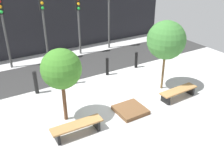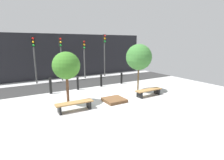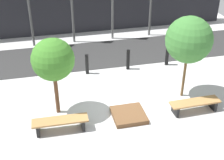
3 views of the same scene
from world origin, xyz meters
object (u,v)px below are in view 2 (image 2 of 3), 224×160
at_px(bollard_far_left, 51,86).
at_px(bollard_center, 101,81).
at_px(tree_behind_left_bench, 66,66).
at_px(traffic_light_east, 105,48).
at_px(traffic_light_mid_west, 61,51).
at_px(traffic_light_mid_east, 84,52).
at_px(bollard_left, 78,84).
at_px(bollard_right, 122,78).
at_px(bench_left, 75,104).
at_px(planter_bed, 114,100).
at_px(tree_behind_right_bench, 139,57).
at_px(bench_right, 149,91).
at_px(traffic_light_west, 34,52).

height_order(bollard_far_left, bollard_center, bollard_far_left).
relative_size(tree_behind_left_bench, traffic_light_east, 0.70).
relative_size(traffic_light_mid_west, traffic_light_mid_east, 1.07).
distance_m(tree_behind_left_bench, bollard_left, 3.41).
bearing_deg(bollard_right, bench_left, -144.92).
bearing_deg(planter_bed, bollard_far_left, 128.94).
distance_m(bollard_far_left, traffic_light_east, 7.34).
height_order(tree_behind_right_bench, bollard_far_left, tree_behind_right_bench).
distance_m(bollard_right, traffic_light_east, 4.32).
bearing_deg(bench_left, traffic_light_east, 53.78).
distance_m(bollard_right, traffic_light_mid_east, 4.47).
distance_m(bollard_far_left, traffic_light_mid_west, 4.50).
bearing_deg(tree_behind_right_bench, traffic_light_east, 82.95).
relative_size(bench_right, tree_behind_left_bench, 0.65).
xyz_separation_m(tree_behind_left_bench, bollard_center, (3.35, 2.58, -1.65)).
relative_size(tree_behind_left_bench, traffic_light_mid_west, 0.77).
height_order(bollard_right, traffic_light_east, traffic_light_east).
bearing_deg(bench_right, bench_left, 178.65).
xyz_separation_m(bench_left, traffic_light_west, (-0.77, 7.27, 2.26)).
relative_size(bench_left, bollard_center, 1.97).
distance_m(traffic_light_west, traffic_light_mid_east, 4.24).
height_order(bollard_right, traffic_light_mid_west, traffic_light_mid_west).
bearing_deg(tree_behind_left_bench, planter_bed, -19.92).
height_order(bench_left, traffic_light_mid_west, traffic_light_mid_west).
xyz_separation_m(tree_behind_left_bench, traffic_light_mid_west, (1.35, 6.20, 0.46)).
bearing_deg(tree_behind_left_bench, bollard_right, 26.38).
distance_m(planter_bed, traffic_light_west, 8.15).
bearing_deg(traffic_light_west, bench_left, -83.98).
distance_m(bench_left, traffic_light_east, 9.50).
height_order(bollard_center, traffic_light_mid_east, traffic_light_mid_east).
relative_size(tree_behind_right_bench, traffic_light_mid_east, 0.92).
relative_size(bench_left, bollard_left, 2.02).
height_order(tree_behind_left_bench, bollard_center, tree_behind_left_bench).
height_order(bench_right, bollard_left, bollard_left).
xyz_separation_m(bollard_right, traffic_light_mid_west, (-3.86, 3.61, 2.13)).
height_order(planter_bed, traffic_light_mid_east, traffic_light_mid_east).
bearing_deg(traffic_light_mid_east, bollard_center, -92.04).
relative_size(bollard_right, traffic_light_mid_east, 0.25).
bearing_deg(traffic_light_mid_east, bench_left, -115.54).
xyz_separation_m(bench_right, traffic_light_mid_west, (-3.48, 7.27, 2.27)).
bearing_deg(tree_behind_left_bench, traffic_light_mid_east, 60.72).
relative_size(bollard_right, traffic_light_west, 0.24).
bearing_deg(bollard_left, traffic_light_east, 41.31).
bearing_deg(bench_right, traffic_light_mid_west, 114.19).
distance_m(bench_right, traffic_light_east, 7.72).
bearing_deg(planter_bed, tree_behind_right_bench, 19.92).
bearing_deg(traffic_light_east, tree_behind_left_bench, -132.07).
distance_m(bollard_left, traffic_light_mid_west, 4.19).
height_order(tree_behind_left_bench, bollard_right, tree_behind_left_bench).
bearing_deg(traffic_light_east, bollard_far_left, -148.84).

